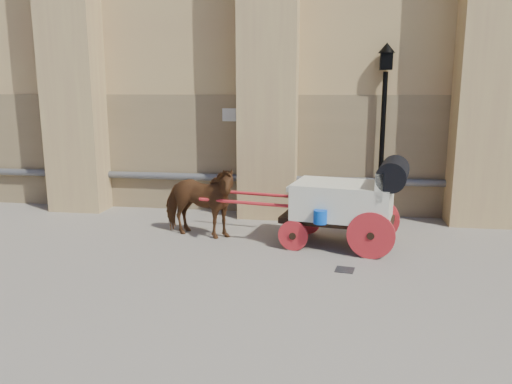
# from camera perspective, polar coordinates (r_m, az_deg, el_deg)

# --- Properties ---
(ground) EXTENTS (90.00, 90.00, 0.00)m
(ground) POSITION_cam_1_polar(r_m,az_deg,el_deg) (9.09, 4.76, -8.55)
(ground) COLOR #6D655B
(ground) RESTS_ON ground
(horse) EXTENTS (2.00, 1.26, 1.56)m
(horse) POSITION_cam_1_polar(r_m,az_deg,el_deg) (10.72, -6.59, -1.10)
(horse) COLOR brown
(horse) RESTS_ON ground
(carriage) EXTENTS (4.32, 1.87, 1.83)m
(carriage) POSITION_cam_1_polar(r_m,az_deg,el_deg) (10.12, 10.65, -0.78)
(carriage) COLOR black
(carriage) RESTS_ON ground
(street_lamp) EXTENTS (0.39, 0.39, 4.20)m
(street_lamp) POSITION_cam_1_polar(r_m,az_deg,el_deg) (12.41, 14.30, 7.20)
(street_lamp) COLOR black
(street_lamp) RESTS_ON ground
(drain_grate_near) EXTENTS (0.37, 0.37, 0.01)m
(drain_grate_near) POSITION_cam_1_polar(r_m,az_deg,el_deg) (9.05, 10.11, -8.74)
(drain_grate_near) COLOR black
(drain_grate_near) RESTS_ON ground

